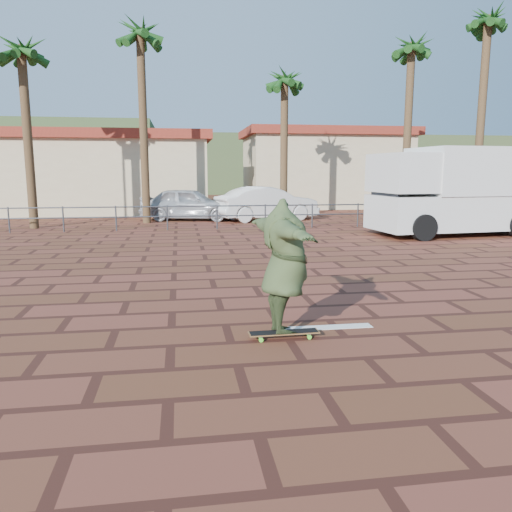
{
  "coord_description": "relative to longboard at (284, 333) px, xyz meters",
  "views": [
    {
      "loc": [
        -1.5,
        -8.31,
        2.38
      ],
      "look_at": [
        -0.11,
        0.78,
        0.8
      ],
      "focal_mm": 35.0,
      "sensor_mm": 36.0,
      "label": 1
    }
  ],
  "objects": [
    {
      "name": "palm_far_left",
      "position": [
        -7.44,
        15.09,
        6.75
      ],
      "size": [
        2.4,
        2.4,
        8.25
      ],
      "color": "brown",
      "rests_on": "ground"
    },
    {
      "name": "guardrail",
      "position": [
        0.06,
        13.59,
        0.6
      ],
      "size": [
        24.06,
        0.06,
        1.0
      ],
      "color": "#47494F",
      "rests_on": "ground"
    },
    {
      "name": "hill_front",
      "position": [
        0.06,
        51.59,
        2.92
      ],
      "size": [
        70.0,
        18.0,
        6.0
      ],
      "primitive_type": "cube",
      "color": "#384C28",
      "rests_on": "ground"
    },
    {
      "name": "longboard",
      "position": [
        0.0,
        0.0,
        0.0
      ],
      "size": [
        1.02,
        0.25,
        0.1
      ],
      "rotation": [
        0.0,
        0.0,
        0.02
      ],
      "color": "olive",
      "rests_on": "ground"
    },
    {
      "name": "palm_right",
      "position": [
        9.06,
        15.59,
        7.5
      ],
      "size": [
        2.4,
        2.4,
        9.05
      ],
      "color": "brown",
      "rests_on": "ground"
    },
    {
      "name": "building_east",
      "position": [
        8.06,
        25.59,
        2.45
      ],
      "size": [
        10.6,
        6.6,
        5.0
      ],
      "color": "beige",
      "rests_on": "ground"
    },
    {
      "name": "palm_center",
      "position": [
        3.56,
        17.09,
        6.28
      ],
      "size": [
        2.4,
        2.4,
        7.75
      ],
      "color": "brown",
      "rests_on": "ground"
    },
    {
      "name": "car_white",
      "position": [
        2.72,
        16.96,
        0.73
      ],
      "size": [
        5.18,
        2.96,
        1.61
      ],
      "primitive_type": "imported",
      "rotation": [
        0.0,
        0.0,
        1.84
      ],
      "color": "white",
      "rests_on": "ground"
    },
    {
      "name": "skateboarder",
      "position": [
        0.0,
        0.0,
        0.97
      ],
      "size": [
        0.93,
        2.4,
        1.91
      ],
      "primitive_type": "imported",
      "rotation": [
        0.0,
        0.0,
        1.7
      ],
      "color": "#394927",
      "rests_on": "longboard"
    },
    {
      "name": "paint_stripe",
      "position": [
        0.76,
        0.39,
        -0.08
      ],
      "size": [
        1.4,
        0.22,
        0.01
      ],
      "primitive_type": "cube",
      "color": "white",
      "rests_on": "ground"
    },
    {
      "name": "street_sign",
      "position": [
        11.36,
        11.59,
        1.6
      ],
      "size": [
        0.48,
        0.17,
        2.4
      ],
      "rotation": [
        0.0,
        0.0,
        -0.27
      ],
      "color": "gray",
      "rests_on": "ground"
    },
    {
      "name": "hill_back",
      "position": [
        -21.94,
        57.59,
        3.92
      ],
      "size": [
        35.0,
        14.0,
        8.0
      ],
      "primitive_type": "cube",
      "color": "#384C28",
      "rests_on": "ground"
    },
    {
      "name": "palm_left",
      "position": [
        -2.94,
        16.59,
        7.87
      ],
      "size": [
        2.4,
        2.4,
        9.45
      ],
      "color": "brown",
      "rests_on": "ground"
    },
    {
      "name": "campervan",
      "position": [
        8.76,
        10.54,
        1.6
      ],
      "size": [
        6.39,
        3.19,
        3.2
      ],
      "rotation": [
        0.0,
        0.0,
        0.1
      ],
      "color": "silver",
      "rests_on": "ground"
    },
    {
      "name": "palm_far_right",
      "position": [
        12.06,
        14.59,
        8.43
      ],
      "size": [
        2.4,
        2.4,
        10.05
      ],
      "color": "brown",
      "rests_on": "ground"
    },
    {
      "name": "car_silver",
      "position": [
        -0.98,
        17.59,
        0.7
      ],
      "size": [
        4.89,
        2.8,
        1.57
      ],
      "primitive_type": "imported",
      "rotation": [
        0.0,
        0.0,
        1.35
      ],
      "color": "#AEB2B5",
      "rests_on": "ground"
    },
    {
      "name": "ground",
      "position": [
        0.06,
        1.59,
        -0.08
      ],
      "size": [
        120.0,
        120.0,
        0.0
      ],
      "primitive_type": "plane",
      "color": "brown",
      "rests_on": "ground"
    },
    {
      "name": "building_west",
      "position": [
        -5.94,
        23.59,
        2.2
      ],
      "size": [
        12.6,
        7.6,
        4.5
      ],
      "color": "beige",
      "rests_on": "ground"
    }
  ]
}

